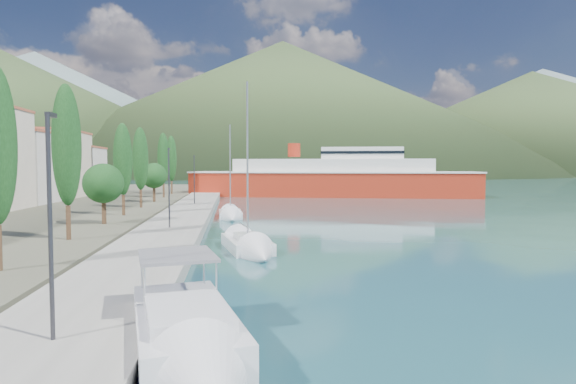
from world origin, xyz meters
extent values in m
plane|color=#22535B|center=(0.00, 120.00, 0.00)|extent=(1400.00, 1400.00, 0.00)
cube|color=gray|center=(-9.00, 26.00, 0.40)|extent=(5.00, 88.00, 0.80)
cone|color=slate|center=(-250.00, 620.00, 75.00)|extent=(640.00, 640.00, 150.00)
cone|color=slate|center=(80.00, 680.00, 90.00)|extent=(760.00, 760.00, 180.00)
cone|color=slate|center=(420.00, 600.00, 70.00)|extent=(640.00, 640.00, 140.00)
cone|color=#374B27|center=(40.00, 400.00, 57.50)|extent=(480.00, 480.00, 115.00)
cone|color=#374B27|center=(260.00, 380.00, 45.00)|extent=(420.00, 420.00, 90.00)
cube|color=silver|center=(-32.00, 44.00, 5.20)|extent=(9.00, 11.00, 9.00)
cube|color=#9E5138|center=(-32.00, 44.00, 9.85)|extent=(9.20, 11.20, 0.30)
cube|color=beige|center=(-32.00, 55.00, 5.70)|extent=(9.00, 13.00, 10.00)
cube|color=#9E5138|center=(-32.00, 55.00, 10.85)|extent=(9.20, 13.20, 0.30)
cube|color=silver|center=(-32.00, 66.00, 4.70)|extent=(9.00, 10.00, 8.00)
cube|color=#9E5138|center=(-32.00, 66.00, 8.85)|extent=(9.20, 10.20, 0.30)
cylinder|color=#47301E|center=(-14.78, 10.04, 1.81)|extent=(0.30, 0.30, 2.21)
ellipsoid|color=#184119|center=(-14.78, 10.04, 6.83)|extent=(1.80, 1.80, 7.84)
cylinder|color=#47301E|center=(-14.78, 18.71, 1.72)|extent=(0.36, 0.36, 2.05)
sphere|color=#184119|center=(-14.78, 18.71, 4.06)|extent=(3.28, 3.28, 3.28)
cylinder|color=#47301E|center=(-14.78, 25.91, 1.69)|extent=(0.30, 0.30, 1.97)
ellipsoid|color=#184119|center=(-14.78, 25.91, 6.17)|extent=(1.80, 1.80, 6.99)
cylinder|color=#47301E|center=(-14.78, 34.89, 1.72)|extent=(0.30, 0.30, 2.05)
ellipsoid|color=#184119|center=(-14.78, 34.89, 6.37)|extent=(1.80, 1.80, 7.25)
cylinder|color=#47301E|center=(-14.78, 44.36, 1.78)|extent=(0.36, 0.36, 2.15)
sphere|color=#184119|center=(-14.78, 44.36, 4.23)|extent=(3.44, 3.44, 3.44)
cylinder|color=#47301E|center=(-14.78, 53.54, 1.80)|extent=(0.30, 0.30, 2.19)
ellipsoid|color=#184119|center=(-14.78, 53.54, 6.78)|extent=(1.80, 1.80, 7.77)
cylinder|color=#47301E|center=(-14.78, 63.38, 1.82)|extent=(0.30, 0.30, 2.24)
ellipsoid|color=#184119|center=(-14.78, 63.38, 6.90)|extent=(1.80, 1.80, 7.93)
cylinder|color=#2D2D33|center=(-9.00, -9.08, 3.80)|extent=(0.12, 0.12, 6.00)
cube|color=#2D2D33|center=(-9.00, -8.83, 6.80)|extent=(0.15, 0.50, 0.12)
cylinder|color=#2D2D33|center=(-9.00, 14.90, 3.80)|extent=(0.12, 0.12, 6.00)
cube|color=#2D2D33|center=(-9.00, 15.15, 6.80)|extent=(0.15, 0.50, 0.12)
cylinder|color=#2D2D33|center=(-9.00, 39.15, 3.80)|extent=(0.12, 0.12, 6.00)
cube|color=#2D2D33|center=(-9.00, 39.40, 6.80)|extent=(0.15, 0.50, 0.12)
cube|color=black|center=(-5.61, -8.53, -0.05)|extent=(3.66, 6.68, 0.71)
cube|color=silver|center=(-5.61, -8.53, 0.76)|extent=(3.98, 7.05, 1.11)
cube|color=black|center=(-5.61, -8.53, 0.25)|extent=(4.05, 7.14, 0.22)
cube|color=silver|center=(-5.44, -9.32, 1.47)|extent=(2.75, 3.61, 0.41)
cube|color=slate|center=(-5.99, -6.78, 2.58)|extent=(2.85, 3.18, 0.10)
cube|color=silver|center=(-3.31, 9.05, 0.27)|extent=(3.44, 6.31, 0.96)
cube|color=silver|center=(-3.24, 8.66, 0.90)|extent=(1.86, 2.61, 0.37)
cylinder|color=silver|center=(-3.24, 8.66, 5.80)|extent=(0.12, 0.12, 10.10)
cone|color=silver|center=(-2.65, 5.28, 0.27)|extent=(2.89, 3.17, 2.45)
cube|color=silver|center=(-4.46, 29.22, 0.25)|extent=(2.55, 5.43, 0.92)
cube|color=silver|center=(-4.44, 28.87, 0.86)|extent=(1.49, 2.19, 0.36)
cylinder|color=silver|center=(-4.44, 28.87, 5.29)|extent=(0.12, 0.12, 9.15)
cone|color=silver|center=(-4.32, 25.81, 0.25)|extent=(2.44, 2.58, 2.34)
cube|color=#AA2814|center=(14.09, 64.78, 1.95)|extent=(52.48, 22.52, 4.97)
cube|color=silver|center=(14.09, 64.78, 4.43)|extent=(52.91, 22.92, 0.27)
cube|color=silver|center=(14.09, 64.78, 5.50)|extent=(36.56, 16.99, 2.66)
cube|color=silver|center=(19.26, 63.52, 7.89)|extent=(15.55, 9.82, 2.13)
cylinder|color=#AA2814|center=(7.20, 66.46, 8.51)|extent=(2.31, 2.31, 2.48)
camera|label=1|loc=(-4.20, -22.35, 5.42)|focal=30.00mm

